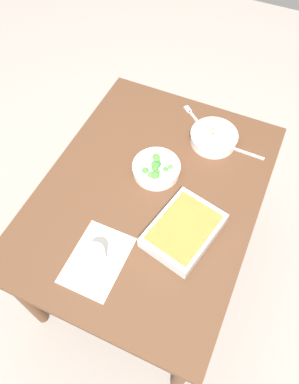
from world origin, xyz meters
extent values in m
plane|color=#9E9389|center=(0.00, 0.00, 0.00)|extent=(6.00, 6.00, 0.00)
cube|color=brown|center=(0.00, 0.00, 0.72)|extent=(1.20, 0.90, 0.04)
cylinder|color=brown|center=(-0.54, -0.39, 0.35)|extent=(0.06, 0.06, 0.70)
cylinder|color=brown|center=(0.54, -0.39, 0.35)|extent=(0.06, 0.06, 0.70)
cylinder|color=brown|center=(-0.54, 0.39, 0.35)|extent=(0.06, 0.06, 0.70)
cylinder|color=brown|center=(0.54, 0.39, 0.35)|extent=(0.06, 0.06, 0.70)
cube|color=silver|center=(0.36, -0.05, 0.74)|extent=(0.28, 0.20, 0.00)
cylinder|color=white|center=(-0.38, 0.15, 0.77)|extent=(0.21, 0.21, 0.05)
torus|color=white|center=(-0.38, 0.15, 0.79)|extent=(0.22, 0.22, 0.01)
cylinder|color=#B2844C|center=(-0.38, 0.15, 0.77)|extent=(0.17, 0.17, 0.03)
sphere|color=#B2844C|center=(-0.40, 0.14, 0.79)|extent=(0.02, 0.02, 0.02)
sphere|color=#C66633|center=(-0.37, 0.15, 0.79)|extent=(0.02, 0.02, 0.02)
sphere|color=silver|center=(-0.35, 0.16, 0.79)|extent=(0.02, 0.02, 0.02)
sphere|color=silver|center=(-0.38, 0.13, 0.79)|extent=(0.02, 0.02, 0.02)
sphere|color=#B2844C|center=(-0.38, 0.15, 0.79)|extent=(0.02, 0.02, 0.02)
cylinder|color=white|center=(-0.11, -0.02, 0.77)|extent=(0.20, 0.20, 0.05)
torus|color=white|center=(-0.11, -0.02, 0.79)|extent=(0.21, 0.21, 0.01)
cylinder|color=#8CB272|center=(-0.11, -0.02, 0.77)|extent=(0.17, 0.17, 0.02)
sphere|color=#478C38|center=(-0.09, -0.02, 0.79)|extent=(0.03, 0.03, 0.03)
sphere|color=#3D7A33|center=(-0.11, -0.02, 0.79)|extent=(0.04, 0.04, 0.04)
sphere|color=#3D7A33|center=(-0.10, -0.02, 0.78)|extent=(0.02, 0.02, 0.02)
sphere|color=#3D7A33|center=(-0.11, -0.01, 0.79)|extent=(0.03, 0.03, 0.03)
sphere|color=#569E42|center=(-0.13, -0.02, 0.79)|extent=(0.03, 0.03, 0.03)
sphere|color=#478C38|center=(-0.11, -0.02, 0.79)|extent=(0.04, 0.04, 0.04)
sphere|color=#478C38|center=(-0.07, 0.00, 0.79)|extent=(0.03, 0.03, 0.03)
sphere|color=#478C38|center=(-0.15, -0.04, 0.79)|extent=(0.04, 0.04, 0.04)
sphere|color=#569E42|center=(-0.12, 0.04, 0.79)|extent=(0.03, 0.03, 0.03)
sphere|color=#478C38|center=(-0.06, -0.05, 0.79)|extent=(0.03, 0.03, 0.03)
sphere|color=#478C38|center=(-0.06, 0.00, 0.79)|extent=(0.04, 0.04, 0.04)
sphere|color=#569E42|center=(-0.05, -0.02, 0.79)|extent=(0.03, 0.03, 0.03)
sphere|color=#478C38|center=(-0.10, 0.03, 0.79)|extent=(0.03, 0.03, 0.03)
sphere|color=#3D7A33|center=(-0.12, -0.01, 0.79)|extent=(0.03, 0.03, 0.03)
cube|color=silver|center=(0.13, 0.20, 0.77)|extent=(0.34, 0.28, 0.06)
cube|color=gold|center=(0.13, 0.20, 0.78)|extent=(0.30, 0.25, 0.04)
cylinder|color=#B2BCC6|center=(0.36, -0.05, 0.78)|extent=(0.07, 0.07, 0.08)
cylinder|color=black|center=(0.36, -0.05, 0.77)|extent=(0.06, 0.06, 0.05)
cube|color=silver|center=(-0.37, 0.33, 0.74)|extent=(0.01, 0.14, 0.01)
ellipsoid|color=silver|center=(-0.38, 0.24, 0.75)|extent=(0.03, 0.04, 0.01)
cube|color=silver|center=(-0.47, 0.04, 0.74)|extent=(0.10, 0.12, 0.01)
cube|color=silver|center=(-0.53, -0.03, 0.74)|extent=(0.05, 0.05, 0.01)
camera|label=1|loc=(0.77, 0.35, 2.03)|focal=34.04mm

